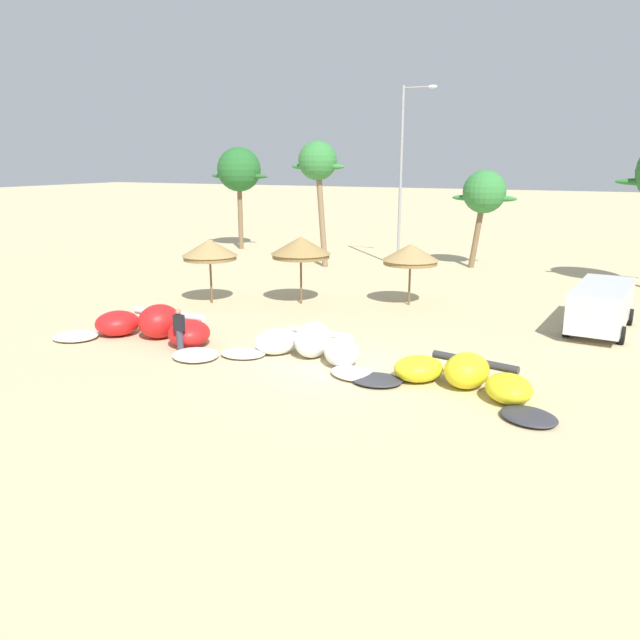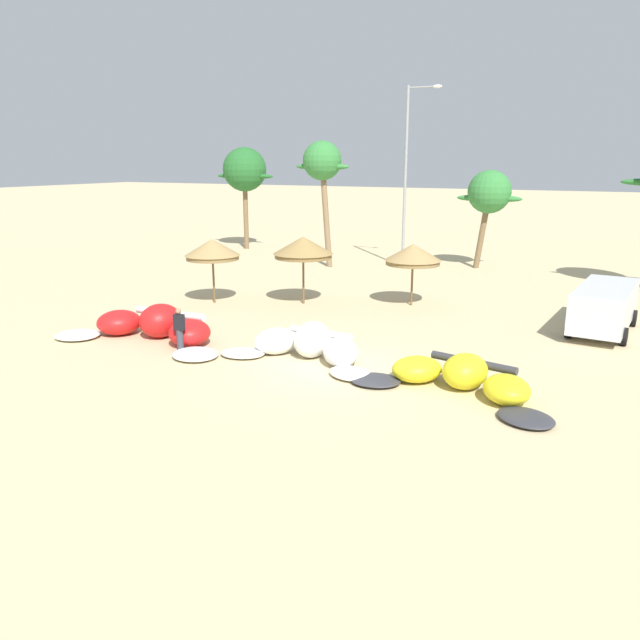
# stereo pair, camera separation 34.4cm
# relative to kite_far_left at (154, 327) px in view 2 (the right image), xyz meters

# --- Properties ---
(ground_plane) EXTENTS (260.00, 260.00, 0.00)m
(ground_plane) POSITION_rel_kite_far_left_xyz_m (7.69, -0.03, -0.50)
(ground_plane) COLOR #C6B284
(kite_far_left) EXTENTS (7.67, 3.44, 1.29)m
(kite_far_left) POSITION_rel_kite_far_left_xyz_m (0.00, 0.00, 0.00)
(kite_far_left) COLOR white
(kite_far_left) RESTS_ON ground
(kite_left) EXTENTS (6.07, 2.99, 1.25)m
(kite_left) POSITION_rel_kite_far_left_xyz_m (6.35, 0.43, -0.02)
(kite_left) COLOR white
(kite_left) RESTS_ON ground
(kite_left_of_center) EXTENTS (6.46, 3.65, 1.06)m
(kite_left_of_center) POSITION_rel_kite_far_left_xyz_m (11.77, -0.29, -0.09)
(kite_left_of_center) COLOR #333338
(kite_left_of_center) RESTS_ON ground
(beach_umbrella_near_van) EXTENTS (2.59, 2.59, 3.04)m
(beach_umbrella_near_van) POSITION_rel_kite_far_left_xyz_m (-1.63, 6.19, 2.07)
(beach_umbrella_near_van) COLOR brown
(beach_umbrella_near_van) RESTS_ON ground
(beach_umbrella_middle) EXTENTS (2.81, 2.81, 3.18)m
(beach_umbrella_middle) POSITION_rel_kite_far_left_xyz_m (2.29, 7.90, 2.19)
(beach_umbrella_middle) COLOR brown
(beach_umbrella_middle) RESTS_ON ground
(beach_umbrella_near_palms) EXTENTS (2.62, 2.62, 2.89)m
(beach_umbrella_near_palms) POSITION_rel_kite_far_left_xyz_m (7.00, 9.82, 1.91)
(beach_umbrella_near_palms) COLOR brown
(beach_umbrella_near_palms) RESTS_ON ground
(parked_van) EXTENTS (2.51, 5.34, 1.84)m
(parked_van) POSITION_rel_kite_far_left_xyz_m (15.27, 8.80, 0.59)
(parked_van) COLOR silver
(parked_van) RESTS_ON ground
(person_near_kites) EXTENTS (0.36, 0.24, 1.62)m
(person_near_kites) POSITION_rel_kite_far_left_xyz_m (1.97, -0.91, 0.32)
(person_near_kites) COLOR #383842
(person_near_kites) RESTS_ON ground
(palm_leftmost) EXTENTS (4.86, 3.24, 7.55)m
(palm_leftmost) POSITION_rel_kite_far_left_xyz_m (-10.31, 22.59, 5.36)
(palm_leftmost) COLOR brown
(palm_leftmost) RESTS_ON ground
(palm_left) EXTENTS (3.62, 2.41, 7.79)m
(palm_left) POSITION_rel_kite_far_left_xyz_m (-1.62, 17.99, 5.89)
(palm_left) COLOR #7F6647
(palm_left) RESTS_ON ground
(palm_left_of_gap) EXTENTS (3.95, 2.63, 6.06)m
(palm_left_of_gap) POSITION_rel_kite_far_left_xyz_m (7.97, 21.60, 4.15)
(palm_left_of_gap) COLOR brown
(palm_left_of_gap) RESTS_ON ground
(lamppost_west) EXTENTS (2.15, 0.24, 10.94)m
(lamppost_west) POSITION_rel_kite_far_left_xyz_m (3.27, 20.00, 5.57)
(lamppost_west) COLOR gray
(lamppost_west) RESTS_ON ground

